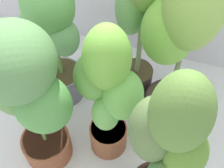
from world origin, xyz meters
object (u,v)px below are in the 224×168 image
object	(u,v)px
potted_plant_back_right	(179,39)
potted_plant_front_left	(27,93)
potted_plant_front_right	(164,154)
potted_plant_back_center	(138,25)
potted_plant_back_left	(53,37)
potted_plant_center	(108,94)

from	to	relation	value
potted_plant_back_right	potted_plant_front_left	size ratio (longest dim) A/B	1.16
potted_plant_back_right	potted_plant_front_right	xyz separation A→B (m)	(0.05, -0.51, -0.08)
potted_plant_front_left	potted_plant_back_center	size ratio (longest dim) A/B	0.92
potted_plant_back_left	potted_plant_back_center	size ratio (longest dim) A/B	0.84
potted_plant_back_right	potted_plant_back_center	world-z (taller)	potted_plant_back_right
potted_plant_front_left	potted_plant_center	distance (m)	0.34
potted_plant_back_left	potted_plant_center	bearing A→B (deg)	-34.46
potted_plant_front_right	potted_plant_back_center	size ratio (longest dim) A/B	1.00
potted_plant_front_right	potted_plant_back_center	bearing A→B (deg)	112.85
potted_plant_back_left	potted_plant_center	xyz separation A→B (m)	(0.38, -0.26, 0.02)
potted_plant_front_right	potted_plant_front_left	bearing A→B (deg)	172.67
potted_plant_back_left	potted_plant_back_center	distance (m)	0.44
potted_plant_back_center	potted_plant_center	xyz separation A→B (m)	(-0.03, -0.41, -0.05)
potted_plant_back_left	potted_plant_center	distance (m)	0.47
potted_plant_back_left	potted_plant_back_center	xyz separation A→B (m)	(0.41, 0.14, 0.08)
potted_plant_back_right	potted_plant_center	world-z (taller)	potted_plant_back_right
potted_plant_front_right	potted_plant_back_center	world-z (taller)	potted_plant_back_center
potted_plant_back_left	potted_plant_front_right	size ratio (longest dim) A/B	0.84
potted_plant_front_right	potted_plant_back_left	bearing A→B (deg)	144.37
potted_plant_back_right	potted_plant_back_center	size ratio (longest dim) A/B	1.07
potted_plant_center	potted_plant_front_right	bearing A→B (deg)	-37.13
potted_plant_back_right	potted_plant_front_right	distance (m)	0.52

